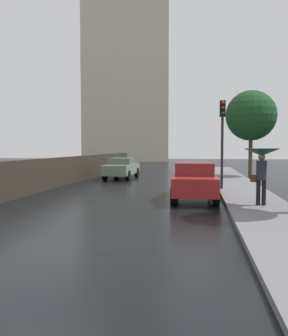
# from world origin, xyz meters

# --- Properties ---
(ground) EXTENTS (120.00, 120.00, 0.00)m
(ground) POSITION_xyz_m (0.00, 0.00, 0.00)
(ground) COLOR black
(car_green_near_kerb) EXTENTS (1.77, 4.45, 1.38)m
(car_green_near_kerb) POSITION_xyz_m (-1.99, 17.02, 0.73)
(car_green_near_kerb) COLOR slate
(car_green_near_kerb) RESTS_ON ground
(car_red_mid_road) EXTENTS (1.83, 4.27, 1.49)m
(car_red_mid_road) POSITION_xyz_m (2.89, 7.91, 0.77)
(car_red_mid_road) COLOR maroon
(car_red_mid_road) RESTS_ON ground
(pedestrian_with_umbrella_near) EXTENTS (1.19, 1.19, 1.90)m
(pedestrian_with_umbrella_near) POSITION_xyz_m (5.13, 6.08, 1.72)
(pedestrian_with_umbrella_near) COLOR black
(pedestrian_with_umbrella_near) RESTS_ON sidewalk_strip
(traffic_light) EXTENTS (0.26, 0.39, 4.12)m
(traffic_light) POSITION_xyz_m (4.15, 10.84, 3.01)
(traffic_light) COLOR black
(traffic_light) RESTS_ON sidewalk_strip
(street_tree_mid) EXTENTS (3.39, 3.39, 5.93)m
(street_tree_mid) POSITION_xyz_m (6.55, 18.85, 4.22)
(street_tree_mid) COLOR #4C3823
(street_tree_mid) RESTS_ON ground
(distant_tower) EXTENTS (13.19, 7.56, 32.67)m
(distant_tower) POSITION_xyz_m (-7.79, 47.28, 16.33)
(distant_tower) COLOR beige
(distant_tower) RESTS_ON ground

